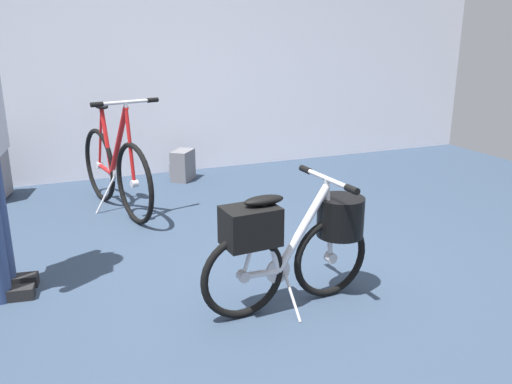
% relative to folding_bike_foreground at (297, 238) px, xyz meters
% --- Properties ---
extents(ground_plane, '(7.94, 7.94, 0.00)m').
position_rel_folding_bike_foreground_xyz_m(ground_plane, '(-0.10, 0.12, -0.39)').
color(ground_plane, '#2D3D51').
extents(back_wall, '(7.94, 0.10, 3.00)m').
position_rel_folding_bike_foreground_xyz_m(back_wall, '(-0.10, 3.16, 1.11)').
color(back_wall, silver).
rests_on(back_wall, ground_plane).
extents(folding_bike_foreground, '(1.01, 0.53, 0.72)m').
position_rel_folding_bike_foreground_xyz_m(folding_bike_foreground, '(0.00, 0.00, 0.00)').
color(folding_bike_foreground, black).
rests_on(folding_bike_foreground, ground_plane).
extents(display_bike_left, '(0.53, 1.35, 0.96)m').
position_rel_folding_bike_foreground_xyz_m(display_bike_left, '(-0.66, 2.00, -0.03)').
color(display_bike_left, black).
rests_on(display_bike_left, ground_plane).
extents(handbag_on_floor, '(0.30, 0.31, 0.31)m').
position_rel_folding_bike_foreground_xyz_m(handbag_on_floor, '(0.09, 2.74, -0.24)').
color(handbag_on_floor, slate).
rests_on(handbag_on_floor, ground_plane).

